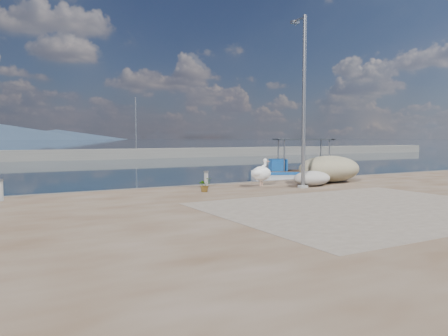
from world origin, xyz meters
TOP-DOWN VIEW (x-y plane):
  - ground at (0.00, 0.00)m, footprint 1400.00×1400.00m
  - quay at (0.00, -6.00)m, footprint 44.00×22.00m
  - quay_patch at (1.00, -3.00)m, footprint 9.00×7.00m
  - breakwater at (-0.00, 40.00)m, footprint 120.00×2.20m
  - boat_right at (7.84, 8.24)m, footprint 6.36×4.23m
  - pelican at (1.63, 3.42)m, footprint 1.22×0.85m
  - lamp_post at (2.73, 2.03)m, footprint 0.44×0.96m
  - bollard_near at (-0.69, 4.10)m, footprint 0.22×0.22m
  - bollard_far at (-8.34, 3.91)m, footprint 0.24×0.24m
  - potted_plant at (-1.44, 2.75)m, footprint 0.56×0.51m
  - net_pile_c at (5.26, 3.17)m, footprint 3.13×2.24m
  - net_pile_d at (3.53, 2.37)m, footprint 1.71×1.28m

SIDE VIEW (x-z plane):
  - ground at x=0.00m, z-range 0.00..0.00m
  - boat_right at x=7.84m, z-range -1.23..1.69m
  - quay at x=0.00m, z-range 0.00..0.50m
  - quay_patch at x=1.00m, z-range 0.50..0.51m
  - breakwater at x=0.00m, z-range -3.15..4.35m
  - potted_plant at x=-1.44m, z-range 0.50..1.04m
  - net_pile_d at x=3.53m, z-range 0.50..1.14m
  - bollard_near at x=-0.69m, z-range 0.53..1.21m
  - bollard_far at x=-8.34m, z-range 0.53..1.25m
  - pelican at x=1.63m, z-range 0.47..1.63m
  - net_pile_c at x=5.26m, z-range 0.50..1.73m
  - lamp_post at x=2.73m, z-range 0.30..7.30m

